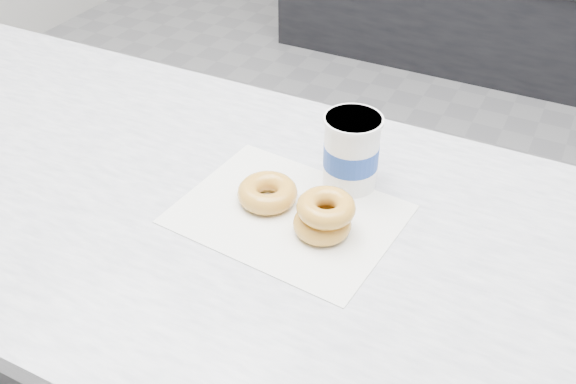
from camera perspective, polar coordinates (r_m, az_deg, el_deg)
name	(u,v)px	position (r m, az deg, el deg)	size (l,w,h in m)	color
ground	(361,331)	(2.04, 6.49, -12.19)	(5.00, 5.00, 0.00)	gray
wax_paper	(288,214)	(1.02, 0.01, -1.97)	(0.34, 0.26, 0.00)	silver
donut_single	(267,193)	(1.04, -1.84, -0.06)	(0.10, 0.10, 0.03)	gold
donut_stack	(324,216)	(0.97, 3.23, -2.11)	(0.12, 0.12, 0.06)	gold
coffee_cup	(351,151)	(1.05, 5.64, 3.62)	(0.12, 0.12, 0.13)	white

